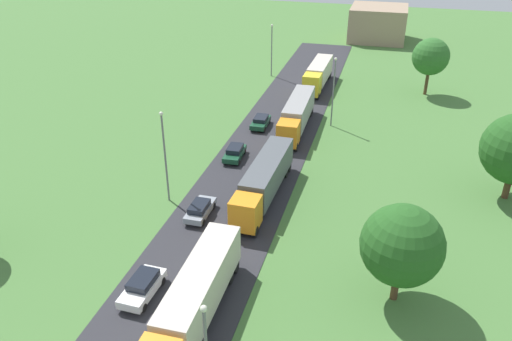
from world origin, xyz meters
TOP-DOWN VIEW (x-y plane):
  - road at (0.00, 24.50)m, footprint 10.00×140.00m
  - lane_marking_centre at (0.00, 21.77)m, footprint 0.16×122.20m
  - truck_lead at (2.17, 16.53)m, footprint 2.58×13.86m
  - truck_second at (2.55, 33.99)m, footprint 2.86×13.98m
  - truck_third at (2.34, 51.32)m, footprint 2.71×13.60m
  - truck_fourth at (2.32, 68.24)m, footprint 2.76×12.55m
  - car_second at (-2.62, 18.16)m, footprint 2.03×4.43m
  - car_third at (-2.31, 29.19)m, footprint 1.76×4.25m
  - car_fourth at (-2.77, 41.34)m, footprint 2.00×4.28m
  - car_fifth at (-2.22, 50.73)m, footprint 1.91×4.21m
  - lamppost_second at (-6.29, 31.15)m, footprint 0.36×0.36m
  - lamppost_third at (6.41, 53.66)m, footprint 0.36×0.36m
  - lamppost_fourth at (-5.96, 71.88)m, footprint 0.36×0.36m
  - tree_oak at (15.27, 22.71)m, footprint 5.87×5.87m
  - tree_pine at (18.38, 69.28)m, footprint 5.32×5.32m
  - distant_building at (9.31, 101.22)m, footprint 11.12×11.18m

SIDE VIEW (x-z plane):
  - road at x=0.00m, z-range 0.00..0.06m
  - lane_marking_centre at x=0.00m, z-range 0.06..0.07m
  - car_fifth at x=-2.22m, z-range 0.11..1.47m
  - car_third at x=-2.31m, z-range 0.10..1.50m
  - car_fourth at x=-2.77m, z-range 0.10..1.50m
  - car_second at x=-2.62m, z-range 0.09..1.63m
  - truck_second at x=2.55m, z-range 0.34..3.89m
  - truck_fourth at x=2.32m, z-range 0.34..3.89m
  - truck_third at x=2.34m, z-range 0.32..3.97m
  - truck_lead at x=2.17m, z-range 0.35..4.07m
  - distant_building at x=9.31m, z-range 0.00..6.67m
  - lamppost_fourth at x=-5.96m, z-range 0.48..8.89m
  - tree_oak at x=15.27m, z-range 0.92..8.64m
  - lamppost_third at x=6.41m, z-range 0.48..9.42m
  - lamppost_second at x=-6.29m, z-range 0.49..9.69m
  - tree_pine at x=18.38m, z-range 1.51..9.88m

